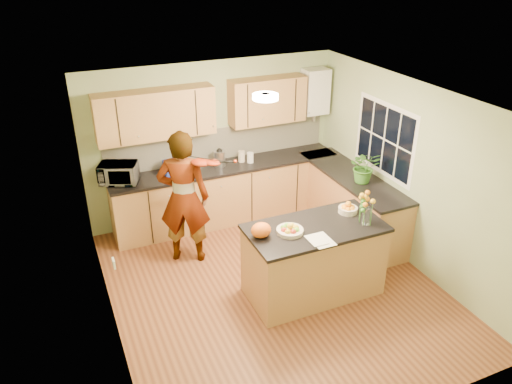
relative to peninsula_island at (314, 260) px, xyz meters
name	(u,v)px	position (x,y,z in m)	size (l,w,h in m)	color
floor	(273,287)	(-0.42, 0.28, -0.48)	(4.50, 4.50, 0.00)	brown
ceiling	(277,100)	(-0.42, 0.28, 2.02)	(4.00, 4.50, 0.02)	white
wall_back	(213,141)	(-0.42, 2.53, 0.77)	(4.00, 0.02, 2.50)	#94A374
wall_front	(392,318)	(-0.42, -1.97, 0.77)	(4.00, 0.02, 2.50)	#94A374
wall_left	(104,238)	(-2.42, 0.28, 0.77)	(0.02, 4.50, 2.50)	#94A374
wall_right	(410,175)	(1.58, 0.28, 0.77)	(0.02, 4.50, 2.50)	#94A374
back_counter	(227,192)	(-0.32, 2.23, -0.01)	(3.64, 0.62, 0.94)	#AA6F44
right_counter	(350,203)	(1.28, 1.13, -0.01)	(0.62, 2.24, 0.94)	#AA6F44
splashback	(220,144)	(-0.32, 2.51, 0.72)	(3.60, 0.02, 0.52)	silver
upper_cabinets	(204,108)	(-0.59, 2.36, 1.37)	(3.20, 0.34, 0.70)	#AA6F44
boiler	(315,92)	(1.28, 2.37, 1.41)	(0.40, 0.30, 0.86)	white
window_right	(384,139)	(1.57, 0.88, 1.07)	(0.01, 1.30, 1.05)	white
light_switch	(114,263)	(-2.40, -0.32, 0.82)	(0.02, 0.09, 0.09)	white
ceiling_lamp	(265,97)	(-0.42, 0.58, 1.98)	(0.30, 0.30, 0.07)	#FFEABF
peninsula_island	(314,260)	(0.00, 0.00, 0.00)	(1.68, 0.86, 0.96)	#AA6F44
fruit_dish	(290,229)	(-0.35, 0.00, 0.53)	(0.32, 0.32, 0.11)	beige
orange_bowl	(348,208)	(0.55, 0.15, 0.54)	(0.24, 0.24, 0.14)	beige
flower_vase	(369,200)	(0.60, -0.18, 0.80)	(0.26, 0.26, 0.48)	silver
orange_bag	(261,230)	(-0.70, 0.05, 0.57)	(0.24, 0.20, 0.18)	orange
papers	(321,240)	(-0.10, -0.30, 0.49)	(0.24, 0.32, 0.01)	silver
violinist	(184,198)	(-1.24, 1.39, 0.47)	(0.70, 0.46, 1.91)	tan
violin	(201,162)	(-1.04, 1.17, 1.04)	(0.62, 0.25, 0.12)	#571B05
microwave	(118,173)	(-1.94, 2.26, 0.60)	(0.53, 0.36, 0.29)	white
blue_box	(173,167)	(-1.15, 2.25, 0.56)	(0.27, 0.19, 0.21)	navy
kettle	(220,158)	(-0.42, 2.25, 0.59)	(0.18, 0.18, 0.33)	#ACADB1
jar_cream	(242,156)	(-0.04, 2.28, 0.54)	(0.11, 0.11, 0.17)	beige
jar_white	(250,158)	(0.07, 2.19, 0.54)	(0.10, 0.10, 0.16)	white
potted_plant	(365,167)	(1.28, 0.87, 0.70)	(0.43, 0.37, 0.48)	#3D7C29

